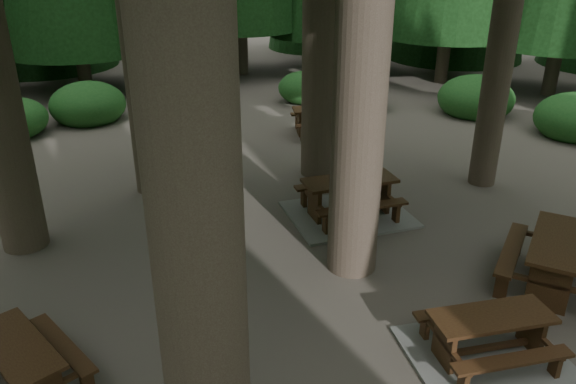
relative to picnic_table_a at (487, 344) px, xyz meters
name	(u,v)px	position (x,y,z in m)	size (l,w,h in m)	color
ground	(316,283)	(-1.17, 2.60, -0.23)	(80.00, 80.00, 0.00)	#544A44
picnic_table_a	(487,344)	(0.00, 0.00, 0.00)	(2.39, 2.13, 0.70)	gray
picnic_table_b	(20,360)	(-5.60, 2.12, 0.22)	(1.69, 1.88, 0.68)	#371E10
picnic_table_c	(349,203)	(0.62, 4.49, 0.05)	(2.63, 2.28, 0.81)	gray
picnic_table_d	(324,117)	(2.80, 9.39, 0.28)	(2.13, 1.93, 0.76)	#371E10
picnic_table_f	(555,255)	(2.23, 0.87, 0.33)	(2.49, 2.40, 0.84)	#371E10
shrub_ring	(331,233)	(-0.47, 3.35, 0.17)	(23.86, 24.64, 1.49)	#205E22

